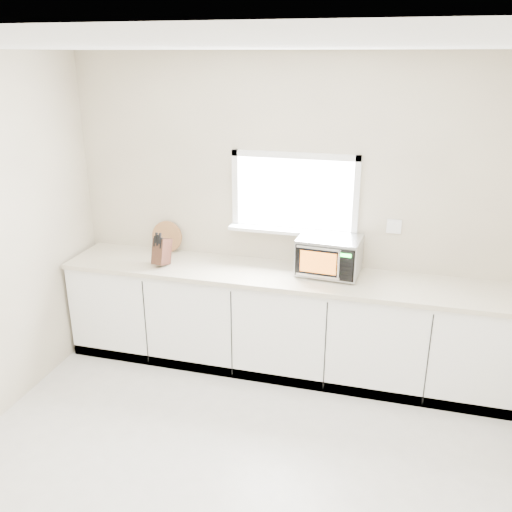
% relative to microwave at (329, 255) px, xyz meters
% --- Properties ---
extents(ground, '(4.00, 4.00, 0.00)m').
position_rel_microwave_xyz_m(ground, '(-0.35, -1.79, -1.09)').
color(ground, beige).
rests_on(ground, ground).
extents(back_wall, '(4.00, 0.17, 2.70)m').
position_rel_microwave_xyz_m(back_wall, '(-0.35, 0.21, 0.27)').
color(back_wall, beige).
rests_on(back_wall, ground).
extents(cabinets, '(3.92, 0.60, 0.88)m').
position_rel_microwave_xyz_m(cabinets, '(-0.35, -0.09, -0.65)').
color(cabinets, white).
rests_on(cabinets, ground).
extents(countertop, '(3.92, 0.64, 0.04)m').
position_rel_microwave_xyz_m(countertop, '(-0.35, -0.10, -0.19)').
color(countertop, beige).
rests_on(countertop, cabinets).
extents(microwave, '(0.53, 0.45, 0.33)m').
position_rel_microwave_xyz_m(microwave, '(0.00, 0.00, 0.00)').
color(microwave, black).
rests_on(microwave, countertop).
extents(knife_block, '(0.13, 0.23, 0.32)m').
position_rel_microwave_xyz_m(knife_block, '(-1.44, -0.19, -0.04)').
color(knife_block, '#432117').
rests_on(knife_block, countertop).
extents(cutting_board, '(0.29, 0.07, 0.29)m').
position_rel_microwave_xyz_m(cutting_board, '(-1.54, 0.15, -0.02)').
color(cutting_board, '#A36F3F').
rests_on(cutting_board, countertop).
extents(coffee_grinder, '(0.13, 0.13, 0.22)m').
position_rel_microwave_xyz_m(coffee_grinder, '(-0.18, -0.09, -0.06)').
color(coffee_grinder, '#ACAFB4').
rests_on(coffee_grinder, countertop).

